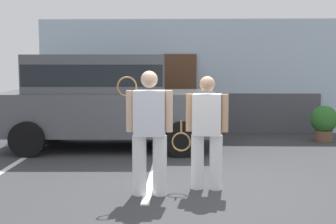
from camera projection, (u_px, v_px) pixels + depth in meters
ground_plane at (198, 191)px, 6.87m from camera, size 40.00×40.00×0.00m
parking_stripe_0 at (11, 166)px, 8.47m from camera, size 0.12×4.40×0.01m
parking_stripe_1 at (155, 167)px, 8.38m from camera, size 0.12×4.40×0.01m
house_frontage at (191, 80)px, 12.47m from camera, size 8.14×0.40×3.02m
parked_suv at (105, 97)px, 10.15m from camera, size 4.66×2.28×2.05m
tennis_player_man at (149, 131)px, 6.59m from camera, size 0.80×0.28×1.79m
tennis_player_woman at (206, 131)px, 6.90m from camera, size 0.88×0.31×1.70m
potted_plant_by_porch at (324, 121)px, 11.12m from camera, size 0.65×0.65×0.86m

